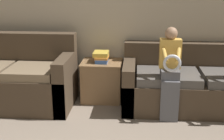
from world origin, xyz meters
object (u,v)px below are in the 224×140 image
(child_left_seated, at_px, (170,70))
(couch_main, at_px, (198,85))
(side_shelf, at_px, (102,80))
(couch_side, at_px, (14,80))
(book_stack, at_px, (101,57))

(child_left_seated, bearing_deg, couch_main, 40.47)
(couch_main, height_order, side_shelf, couch_main)
(couch_side, xyz_separation_m, side_shelf, (1.21, 0.28, -0.06))
(child_left_seated, bearing_deg, book_stack, 149.75)
(couch_main, distance_m, book_stack, 1.40)
(side_shelf, distance_m, book_stack, 0.35)
(child_left_seated, xyz_separation_m, book_stack, (-0.92, 0.53, 0.01))
(couch_side, relative_size, side_shelf, 2.88)
(couch_side, distance_m, child_left_seated, 2.15)
(couch_side, relative_size, child_left_seated, 1.45)
(couch_main, relative_size, side_shelf, 3.55)
(child_left_seated, relative_size, side_shelf, 1.98)
(child_left_seated, distance_m, book_stack, 1.06)
(couch_side, distance_m, book_stack, 1.27)
(side_shelf, bearing_deg, couch_side, -167.06)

